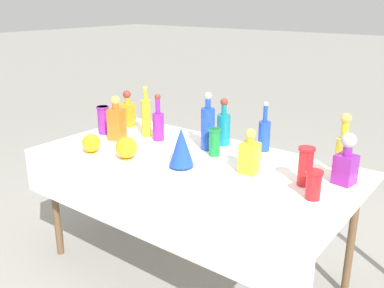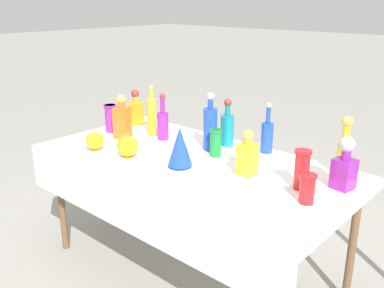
{
  "view_description": "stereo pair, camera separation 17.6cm",
  "coord_description": "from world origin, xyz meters",
  "px_view_note": "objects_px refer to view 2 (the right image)",
  "views": [
    {
      "loc": [
        1.4,
        -1.84,
        1.65
      ],
      "look_at": [
        0.0,
        0.0,
        0.86
      ],
      "focal_mm": 40.0,
      "sensor_mm": 36.0,
      "label": 1
    },
    {
      "loc": [
        1.54,
        -1.73,
        1.65
      ],
      "look_at": [
        0.0,
        0.0,
        0.86
      ],
      "focal_mm": 40.0,
      "sensor_mm": 36.0,
      "label": 2
    }
  ],
  "objects_px": {
    "tall_bottle_1": "(227,128)",
    "cardboard_box_behind_left": "(259,189)",
    "square_decanter_2": "(345,166)",
    "slender_vase_3": "(111,117)",
    "fluted_vase_0": "(180,147)",
    "slender_vase_1": "(216,142)",
    "round_bowl_0": "(95,141)",
    "tall_bottle_4": "(163,123)",
    "slender_vase_2": "(307,187)",
    "round_bowl_1": "(128,146)",
    "tall_bottle_0": "(152,116)",
    "tall_bottle_5": "(344,150)",
    "square_decanter_0": "(247,156)",
    "tall_bottle_3": "(210,127)",
    "slender_vase_0": "(302,168)",
    "square_decanter_3": "(122,120)",
    "square_decanter_1": "(136,111)",
    "tall_bottle_2": "(267,135)"
  },
  "relations": [
    {
      "from": "tall_bottle_0",
      "to": "square_decanter_2",
      "type": "xyz_separation_m",
      "value": [
        1.33,
        0.03,
        -0.02
      ]
    },
    {
      "from": "slender_vase_3",
      "to": "square_decanter_2",
      "type": "bearing_deg",
      "value": 5.8
    },
    {
      "from": "square_decanter_1",
      "to": "slender_vase_2",
      "type": "height_order",
      "value": "square_decanter_1"
    },
    {
      "from": "slender_vase_1",
      "to": "round_bowl_0",
      "type": "distance_m",
      "value": 0.74
    },
    {
      "from": "tall_bottle_2",
      "to": "square_decanter_0",
      "type": "bearing_deg",
      "value": -73.49
    },
    {
      "from": "cardboard_box_behind_left",
      "to": "slender_vase_3",
      "type": "bearing_deg",
      "value": -120.25
    },
    {
      "from": "tall_bottle_5",
      "to": "square_decanter_2",
      "type": "distance_m",
      "value": 0.18
    },
    {
      "from": "square_decanter_3",
      "to": "square_decanter_0",
      "type": "bearing_deg",
      "value": 1.87
    },
    {
      "from": "square_decanter_2",
      "to": "square_decanter_3",
      "type": "bearing_deg",
      "value": -172.12
    },
    {
      "from": "square_decanter_2",
      "to": "round_bowl_0",
      "type": "relative_size",
      "value": 2.24
    },
    {
      "from": "tall_bottle_3",
      "to": "cardboard_box_behind_left",
      "type": "xyz_separation_m",
      "value": [
        -0.16,
        0.86,
        -0.76
      ]
    },
    {
      "from": "square_decanter_1",
      "to": "slender_vase_1",
      "type": "bearing_deg",
      "value": -8.78
    },
    {
      "from": "square_decanter_0",
      "to": "square_decanter_3",
      "type": "bearing_deg",
      "value": -178.13
    },
    {
      "from": "cardboard_box_behind_left",
      "to": "tall_bottle_5",
      "type": "bearing_deg",
      "value": -36.69
    },
    {
      "from": "slender_vase_1",
      "to": "tall_bottle_2",
      "type": "bearing_deg",
      "value": 53.57
    },
    {
      "from": "square_decanter_2",
      "to": "slender_vase_3",
      "type": "xyz_separation_m",
      "value": [
        -1.61,
        -0.16,
        -0.02
      ]
    },
    {
      "from": "square_decanter_2",
      "to": "round_bowl_1",
      "type": "xyz_separation_m",
      "value": [
        -1.12,
        -0.42,
        -0.05
      ]
    },
    {
      "from": "tall_bottle_1",
      "to": "cardboard_box_behind_left",
      "type": "bearing_deg",
      "value": 104.53
    },
    {
      "from": "tall_bottle_2",
      "to": "slender_vase_2",
      "type": "height_order",
      "value": "tall_bottle_2"
    },
    {
      "from": "tall_bottle_3",
      "to": "square_decanter_2",
      "type": "distance_m",
      "value": 0.85
    },
    {
      "from": "square_decanter_0",
      "to": "cardboard_box_behind_left",
      "type": "xyz_separation_m",
      "value": [
        -0.56,
        1.03,
        -0.72
      ]
    },
    {
      "from": "slender_vase_0",
      "to": "round_bowl_1",
      "type": "height_order",
      "value": "slender_vase_0"
    },
    {
      "from": "tall_bottle_3",
      "to": "slender_vase_2",
      "type": "bearing_deg",
      "value": -18.84
    },
    {
      "from": "round_bowl_1",
      "to": "tall_bottle_0",
      "type": "bearing_deg",
      "value": 118.06
    },
    {
      "from": "square_decanter_1",
      "to": "cardboard_box_behind_left",
      "type": "relative_size",
      "value": 0.52
    },
    {
      "from": "cardboard_box_behind_left",
      "to": "fluted_vase_0",
      "type": "bearing_deg",
      "value": -79.59
    },
    {
      "from": "tall_bottle_4",
      "to": "slender_vase_2",
      "type": "relative_size",
      "value": 2.21
    },
    {
      "from": "tall_bottle_1",
      "to": "tall_bottle_2",
      "type": "relative_size",
      "value": 0.98
    },
    {
      "from": "slender_vase_2",
      "to": "square_decanter_3",
      "type": "bearing_deg",
      "value": 177.22
    },
    {
      "from": "square_decanter_2",
      "to": "fluted_vase_0",
      "type": "bearing_deg",
      "value": -157.47
    },
    {
      "from": "square_decanter_2",
      "to": "slender_vase_0",
      "type": "distance_m",
      "value": 0.21
    },
    {
      "from": "cardboard_box_behind_left",
      "to": "round_bowl_0",
      "type": "bearing_deg",
      "value": -104.88
    },
    {
      "from": "fluted_vase_0",
      "to": "round_bowl_0",
      "type": "distance_m",
      "value": 0.6
    },
    {
      "from": "square_decanter_3",
      "to": "slender_vase_3",
      "type": "xyz_separation_m",
      "value": [
        -0.17,
        0.04,
        -0.02
      ]
    },
    {
      "from": "tall_bottle_5",
      "to": "square_decanter_2",
      "type": "height_order",
      "value": "tall_bottle_5"
    },
    {
      "from": "tall_bottle_4",
      "to": "tall_bottle_5",
      "type": "xyz_separation_m",
      "value": [
        1.14,
        0.21,
        0.02
      ]
    },
    {
      "from": "tall_bottle_4",
      "to": "round_bowl_0",
      "type": "height_order",
      "value": "tall_bottle_4"
    },
    {
      "from": "square_decanter_1",
      "to": "square_decanter_3",
      "type": "distance_m",
      "value": 0.32
    },
    {
      "from": "tall_bottle_1",
      "to": "tall_bottle_5",
      "type": "bearing_deg",
      "value": 2.06
    },
    {
      "from": "slender_vase_2",
      "to": "round_bowl_1",
      "type": "bearing_deg",
      "value": -171.62
    },
    {
      "from": "tall_bottle_1",
      "to": "slender_vase_1",
      "type": "relative_size",
      "value": 1.83
    },
    {
      "from": "slender_vase_1",
      "to": "round_bowl_0",
      "type": "xyz_separation_m",
      "value": [
        -0.62,
        -0.42,
        -0.03
      ]
    },
    {
      "from": "tall_bottle_3",
      "to": "slender_vase_0",
      "type": "xyz_separation_m",
      "value": [
        0.7,
        -0.15,
        -0.04
      ]
    },
    {
      "from": "square_decanter_2",
      "to": "fluted_vase_0",
      "type": "xyz_separation_m",
      "value": [
        -0.79,
        -0.33,
        -0.0
      ]
    },
    {
      "from": "tall_bottle_1",
      "to": "square_decanter_3",
      "type": "height_order",
      "value": "tall_bottle_1"
    },
    {
      "from": "square_decanter_3",
      "to": "slender_vase_0",
      "type": "height_order",
      "value": "square_decanter_3"
    },
    {
      "from": "square_decanter_2",
      "to": "slender_vase_2",
      "type": "relative_size",
      "value": 1.9
    },
    {
      "from": "square_decanter_1",
      "to": "slender_vase_2",
      "type": "relative_size",
      "value": 1.88
    },
    {
      "from": "slender_vase_1",
      "to": "round_bowl_0",
      "type": "relative_size",
      "value": 1.38
    },
    {
      "from": "tall_bottle_0",
      "to": "fluted_vase_0",
      "type": "bearing_deg",
      "value": -28.83
    }
  ]
}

